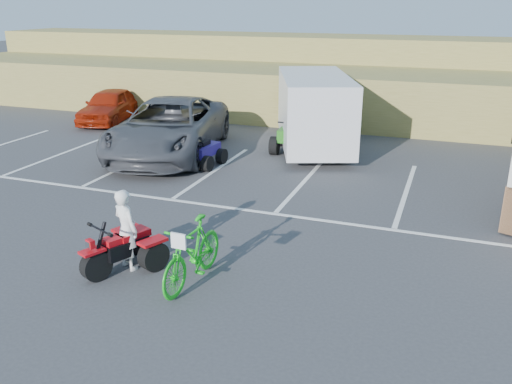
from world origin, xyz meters
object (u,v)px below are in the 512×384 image
(quad_atv_green, at_px, (293,151))
(quad_atv_blue, at_px, (203,166))
(grey_pickup, at_px, (169,127))
(red_car, at_px, (109,106))
(green_dirt_bike, at_px, (192,253))
(rider, at_px, (126,229))
(red_trike_atv, at_px, (122,270))
(cargo_trailer, at_px, (314,110))

(quad_atv_green, bearing_deg, quad_atv_blue, -134.03)
(grey_pickup, bearing_deg, quad_atv_blue, -40.32)
(red_car, bearing_deg, green_dirt_bike, -62.24)
(green_dirt_bike, relative_size, quad_atv_blue, 1.45)
(rider, relative_size, red_car, 0.39)
(red_trike_atv, bearing_deg, green_dirt_bike, 24.78)
(rider, bearing_deg, quad_atv_blue, -53.04)
(rider, relative_size, grey_pickup, 0.24)
(grey_pickup, bearing_deg, red_trike_atv, -79.37)
(red_trike_atv, xyz_separation_m, red_car, (-7.74, 10.89, 0.66))
(cargo_trailer, xyz_separation_m, quad_atv_green, (-0.51, -0.54, -1.31))
(rider, bearing_deg, red_car, -30.71)
(quad_atv_green, bearing_deg, red_trike_atv, -98.41)
(quad_atv_blue, bearing_deg, cargo_trailer, 54.40)
(grey_pickup, bearing_deg, green_dirt_bike, -70.48)
(green_dirt_bike, bearing_deg, rider, 179.18)
(red_car, relative_size, cargo_trailer, 0.70)
(green_dirt_bike, bearing_deg, quad_atv_green, 98.93)
(red_trike_atv, distance_m, quad_atv_blue, 6.72)
(red_car, distance_m, quad_atv_green, 8.52)
(grey_pickup, height_order, quad_atv_green, grey_pickup)
(red_trike_atv, relative_size, rider, 0.97)
(rider, height_order, green_dirt_bike, rider)
(red_trike_atv, relative_size, quad_atv_green, 0.87)
(red_trike_atv, distance_m, cargo_trailer, 9.76)
(grey_pickup, distance_m, red_car, 5.82)
(red_trike_atv, relative_size, red_car, 0.38)
(cargo_trailer, xyz_separation_m, quad_atv_blue, (-2.56, -3.07, -1.31))
(rider, bearing_deg, quad_atv_green, -69.87)
(red_trike_atv, distance_m, red_car, 13.38)
(red_car, relative_size, quad_atv_green, 2.31)
(quad_atv_green, bearing_deg, cargo_trailer, 42.00)
(quad_atv_green, bearing_deg, grey_pickup, -160.27)
(grey_pickup, xyz_separation_m, quad_atv_green, (3.64, 1.67, -0.87))
(green_dirt_bike, bearing_deg, cargo_trailer, 95.58)
(red_trike_atv, height_order, green_dirt_bike, green_dirt_bike)
(grey_pickup, distance_m, quad_atv_green, 4.10)
(green_dirt_bike, distance_m, red_car, 14.21)
(red_trike_atv, height_order, quad_atv_blue, red_trike_atv)
(rider, height_order, quad_atv_green, rider)
(grey_pickup, bearing_deg, rider, -78.59)
(grey_pickup, bearing_deg, quad_atv_green, 12.65)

